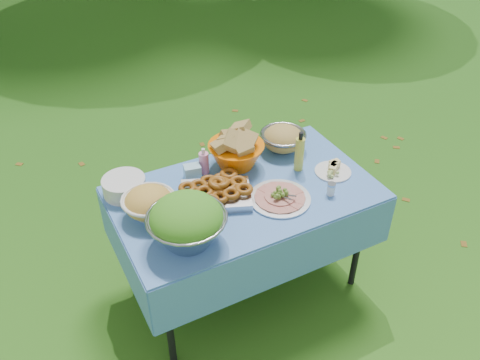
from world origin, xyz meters
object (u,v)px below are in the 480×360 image
salad_bowl (187,222)px  bread_bowl (236,150)px  oil_bottle (300,151)px  picnic_table (245,241)px  plate_stack (124,186)px  charcuterie_platter (280,194)px  pasta_bowl_steel (283,138)px

salad_bowl → bread_bowl: bearing=42.7°
oil_bottle → picnic_table: bearing=-173.2°
picnic_table → salad_bowl: size_ratio=3.69×
salad_bowl → plate_stack: (-0.16, 0.52, -0.08)m
picnic_table → plate_stack: plate_stack is taller
charcuterie_platter → bread_bowl: bearing=98.7°
picnic_table → oil_bottle: (0.39, 0.05, 0.51)m
picnic_table → oil_bottle: size_ratio=5.77×
charcuterie_platter → plate_stack: bearing=148.6°
bread_bowl → pasta_bowl_steel: bearing=4.4°
picnic_table → oil_bottle: bearing=6.8°
picnic_table → plate_stack: bearing=153.4°
bread_bowl → charcuterie_platter: bearing=-81.3°
picnic_table → oil_bottle: 0.64m
plate_stack → charcuterie_platter: 0.86m
picnic_table → plate_stack: (-0.60, 0.30, 0.43)m
picnic_table → bread_bowl: size_ratio=4.36×
oil_bottle → bread_bowl: bearing=146.4°
bread_bowl → oil_bottle: size_ratio=1.33×
bread_bowl → pasta_bowl_steel: bread_bowl is taller
salad_bowl → bread_bowl: (0.51, 0.47, -0.02)m
oil_bottle → salad_bowl: bearing=-162.0°
bread_bowl → charcuterie_platter: (0.06, -0.40, -0.07)m
picnic_table → salad_bowl: (-0.44, -0.22, 0.51)m
bread_bowl → pasta_bowl_steel: size_ratio=1.19×
salad_bowl → plate_stack: 0.55m
pasta_bowl_steel → plate_stack: bearing=178.8°
picnic_table → pasta_bowl_steel: size_ratio=5.18×
plate_stack → oil_bottle: size_ratio=0.95×
pasta_bowl_steel → oil_bottle: (-0.03, -0.23, 0.05)m
salad_bowl → pasta_bowl_steel: 0.99m
bread_bowl → pasta_bowl_steel: (0.34, 0.03, -0.04)m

